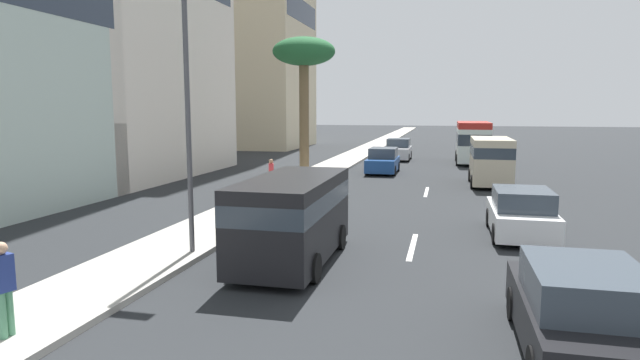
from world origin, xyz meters
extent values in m
plane|color=#26282B|center=(31.50, 0.00, 0.00)|extent=(198.00, 198.00, 0.00)
cube|color=#B2ADA3|center=(31.50, 6.81, 0.07)|extent=(162.00, 2.61, 0.15)
cube|color=silver|center=(13.37, 0.00, 0.01)|extent=(3.20, 0.16, 0.01)
cube|color=silver|center=(24.19, 0.00, 0.01)|extent=(3.20, 0.16, 0.01)
cube|color=black|center=(11.05, 3.03, 1.25)|extent=(5.25, 2.04, 2.10)
cube|color=#2D3842|center=(11.05, 3.03, 1.71)|extent=(5.26, 2.04, 0.50)
cylinder|color=black|center=(9.47, 2.07, 0.36)|extent=(0.72, 0.24, 0.72)
cylinder|color=black|center=(9.47, 4.00, 0.36)|extent=(0.72, 0.24, 0.72)
cylinder|color=black|center=(12.62, 2.07, 0.36)|extent=(0.72, 0.24, 0.72)
cylinder|color=black|center=(12.62, 4.00, 0.36)|extent=(0.72, 0.24, 0.72)
cube|color=silver|center=(39.17, -2.80, 1.44)|extent=(6.34, 2.27, 2.42)
cube|color=#B2261E|center=(39.17, -2.80, 2.88)|extent=(6.34, 2.27, 0.46)
cube|color=#28333D|center=(39.17, -2.80, 1.90)|extent=(6.35, 2.27, 0.81)
cylinder|color=black|center=(41.01, -1.72, 0.42)|extent=(0.84, 0.26, 0.84)
cylinder|color=black|center=(41.01, -3.88, 0.42)|extent=(0.84, 0.26, 0.84)
cylinder|color=black|center=(37.33, -1.72, 0.42)|extent=(0.84, 0.26, 0.84)
cylinder|color=black|center=(37.33, -3.88, 0.42)|extent=(0.84, 0.26, 0.84)
cube|color=silver|center=(40.54, 2.86, 0.60)|extent=(4.10, 1.89, 0.85)
cube|color=#38424C|center=(40.74, 2.86, 1.37)|extent=(2.25, 1.73, 0.69)
cylinder|color=black|center=(39.27, 1.99, 0.32)|extent=(0.64, 0.22, 0.64)
cylinder|color=black|center=(39.27, 3.73, 0.32)|extent=(0.64, 0.22, 0.64)
cylinder|color=black|center=(41.81, 1.99, 0.32)|extent=(0.64, 0.22, 0.64)
cylinder|color=black|center=(41.81, 3.73, 0.32)|extent=(0.64, 0.22, 0.64)
cube|color=#1E478C|center=(31.47, 3.03, 0.57)|extent=(4.07, 1.82, 0.79)
cube|color=#38424C|center=(31.67, 3.03, 1.29)|extent=(2.24, 1.67, 0.64)
cylinder|color=black|center=(30.21, 2.19, 0.32)|extent=(0.64, 0.22, 0.64)
cylinder|color=black|center=(30.21, 3.86, 0.32)|extent=(0.64, 0.22, 0.64)
cylinder|color=black|center=(32.73, 2.19, 0.32)|extent=(0.64, 0.22, 0.64)
cylinder|color=black|center=(32.73, 3.86, 0.32)|extent=(0.64, 0.22, 0.64)
cube|color=white|center=(15.56, -3.30, 0.56)|extent=(4.08, 1.85, 0.76)
cube|color=#38424C|center=(15.35, -3.30, 1.25)|extent=(2.24, 1.70, 0.62)
cylinder|color=black|center=(16.82, -2.45, 0.32)|extent=(0.64, 0.22, 0.64)
cylinder|color=black|center=(16.82, -4.15, 0.32)|extent=(0.64, 0.22, 0.64)
cylinder|color=black|center=(14.29, -2.45, 0.32)|extent=(0.64, 0.22, 0.64)
cylinder|color=black|center=(14.29, -4.15, 0.32)|extent=(0.64, 0.22, 0.64)
cube|color=beige|center=(27.36, -3.22, 1.37)|extent=(4.78, 1.98, 2.34)
cube|color=#2D3842|center=(27.36, -3.22, 1.88)|extent=(4.79, 1.98, 0.56)
cylinder|color=black|center=(28.80, -2.28, 0.36)|extent=(0.72, 0.24, 0.72)
cylinder|color=black|center=(28.80, -4.16, 0.36)|extent=(0.72, 0.24, 0.72)
cylinder|color=black|center=(25.93, -2.28, 0.36)|extent=(0.72, 0.24, 0.72)
cylinder|color=black|center=(25.93, -4.16, 0.36)|extent=(0.72, 0.24, 0.72)
cube|color=black|center=(6.91, -3.15, 0.57)|extent=(4.30, 1.89, 0.78)
cube|color=#38424C|center=(6.70, -3.15, 1.28)|extent=(2.36, 1.74, 0.64)
cylinder|color=black|center=(8.25, -2.28, 0.32)|extent=(0.64, 0.22, 0.64)
cylinder|color=black|center=(8.25, -4.02, 0.32)|extent=(0.64, 0.22, 0.64)
cylinder|color=beige|center=(20.80, 6.96, 0.55)|extent=(0.14, 0.14, 0.80)
cylinder|color=beige|center=(20.96, 6.96, 0.55)|extent=(0.14, 0.14, 0.80)
cube|color=red|center=(20.88, 6.96, 1.26)|extent=(0.38, 0.32, 0.63)
sphere|color=#9E7251|center=(20.88, 6.96, 1.68)|extent=(0.22, 0.22, 0.22)
cylinder|color=#4C8C66|center=(4.93, 6.44, 0.56)|extent=(0.14, 0.14, 0.82)
cylinder|color=#4C8C66|center=(5.09, 6.44, 0.56)|extent=(0.14, 0.14, 0.82)
cube|color=navy|center=(5.01, 6.44, 1.30)|extent=(0.37, 0.30, 0.65)
sphere|color=tan|center=(5.01, 6.44, 1.73)|extent=(0.22, 0.22, 0.22)
cylinder|color=brown|center=(26.98, 7.02, 3.45)|extent=(0.55, 0.55, 6.59)
ellipsoid|color=#236033|center=(26.98, 7.02, 7.27)|extent=(3.51, 3.51, 1.58)
cylinder|color=#4C4C51|center=(10.88, 5.91, 3.83)|extent=(0.14, 0.14, 7.36)
cube|color=#2D3847|center=(52.27, 14.04, 14.04)|extent=(11.05, 0.08, 2.34)
camera|label=1|loc=(-2.27, -0.90, 4.09)|focal=29.80mm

